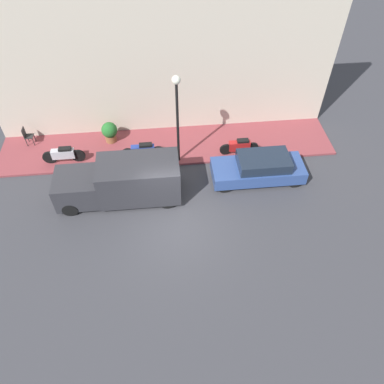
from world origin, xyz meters
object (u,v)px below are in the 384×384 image
Objects in this scene: parked_car at (259,168)px; motorcycle_red at (240,146)px; scooter_silver at (64,154)px; delivery_van at (120,181)px; streetlamp at (177,105)px; potted_plant at (110,131)px; cafe_chair at (27,135)px; motorcycle_blue at (143,150)px.

motorcycle_red is at bearing 18.70° from parked_car.
scooter_silver is (0.22, 8.43, 0.02)m from motorcycle_red.
delivery_van is 4.05m from streetlamp.
streetlamp is 4.19× the size of potted_plant.
cafe_chair is (4.04, 4.78, -0.34)m from delivery_van.
cafe_chair reaches higher than motorcycle_red.
potted_plant is at bearing 10.10° from delivery_van.
delivery_van is 5.48× the size of cafe_chair.
delivery_van is 2.53× the size of motorcycle_blue.
streetlamp is 8.10m from cafe_chair.
potted_plant is (1.45, 1.64, 0.13)m from motorcycle_blue.
scooter_silver is (2.48, 2.80, -0.41)m from delivery_van.
streetlamp is at bearing -94.28° from scooter_silver.
delivery_van is at bearing 128.16° from streetlamp.
parked_car reaches higher than motorcycle_blue.
parked_car is 2.18× the size of motorcycle_red.
motorcycle_red is 10.55m from cafe_chair.
parked_car is 3.88× the size of potted_plant.
potted_plant is at bearing 75.80° from motorcycle_red.
delivery_van is 3.77m from scooter_silver.
motorcycle_blue is 2.20m from potted_plant.
motorcycle_red is 6.51m from potted_plant.
motorcycle_blue is at bearing -105.87° from cafe_chair.
parked_car is 11.51m from cafe_chair.
motorcycle_red is at bearing -91.83° from motorcycle_blue.
streetlamp reaches higher than parked_car.
potted_plant reaches higher than motorcycle_red.
delivery_van is 3.93m from potted_plant.
motorcycle_blue is 0.46× the size of streetlamp.
streetlamp reaches higher than motorcycle_red.
streetlamp is at bearing 67.13° from parked_car.
scooter_silver is 2.53m from potted_plant.
parked_car is at bearing -84.71° from delivery_van.
scooter_silver is at bearing 78.03° from parked_car.
motorcycle_red is 1.78× the size of potted_plant.
scooter_silver is at bearing 123.04° from potted_plant.
scooter_silver is (1.91, 9.00, -0.05)m from parked_car.
delivery_van reaches higher than cafe_chair.
streetlamp is at bearing -101.31° from motorcycle_blue.
delivery_van is at bearing 158.35° from motorcycle_blue.
parked_car is 0.93× the size of streetlamp.
streetlamp is 4.56m from potted_plant.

